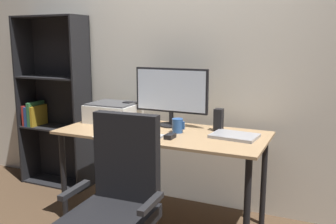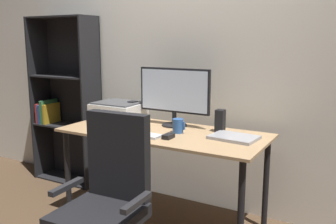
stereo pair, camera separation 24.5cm
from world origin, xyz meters
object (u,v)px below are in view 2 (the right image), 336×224
Objects in this scene: monitor at (174,93)px; laptop at (234,137)px; desk at (163,142)px; bookshelf at (66,102)px; speaker_left at (133,111)px; office_chair at (106,210)px; mouse at (168,136)px; printer at (119,111)px; coffee_mug at (178,126)px; keyboard at (142,135)px; speaker_right at (220,121)px.

monitor is 1.92× the size of laptop.
desk is 0.95× the size of bookshelf.
office_chair is at bearing -63.21° from speaker_left.
mouse is at bearing -19.13° from bookshelf.
printer is (-0.67, 0.31, 0.06)m from mouse.
laptop reaches higher than desk.
desk is 14.77× the size of coffee_mug.
office_chair is at bearing -57.04° from printer.
speaker_left is (-0.40, -0.01, -0.18)m from monitor.
speaker_left is 0.43× the size of printer.
speaker_left reaches higher than laptop.
keyboard is at bearing -107.80° from desk.
bookshelf is at bearing 176.50° from laptop.
speaker_right is (0.44, 0.39, 0.08)m from keyboard.
monitor is (-0.02, 0.21, 0.35)m from desk.
speaker_left is 0.17× the size of office_chair.
speaker_right is at bearing -4.95° from bookshelf.
desk is at bearing -172.18° from coffee_mug.
speaker_left is at bearing 114.13° from office_chair.
laptop is at bearing -8.87° from bookshelf.
desk is 16.35× the size of mouse.
printer is (-0.91, -0.05, -0.00)m from speaker_right.
speaker_left reaches higher than printer.
keyboard is at bearing -138.53° from speaker_right.
keyboard is 3.02× the size of mouse.
monitor is 0.44m from speaker_left.
printer is (-0.11, -0.05, -0.00)m from speaker_left.
bookshelf reaches higher than laptop.
speaker_right is at bearing 43.30° from keyboard.
coffee_mug is at bearing -169.56° from laptop.
monitor reaches higher than keyboard.
speaker_left is (-0.42, 0.20, 0.17)m from desk.
laptop is 0.32× the size of office_chair.
speaker_left reaches higher than keyboard.
printer is at bearing -176.86° from speaker_right.
keyboard is 0.71m from office_chair.
monitor reaches higher than desk.
printer is 0.40× the size of office_chair.
speaker_right is at bearing 3.14° from printer.
speaker_right reaches higher than laptop.
mouse is (0.20, 0.03, 0.01)m from keyboard.
mouse is at bearing -67.25° from monitor.
monitor is at bearing 170.18° from laptop.
keyboard is 0.72× the size of printer.
monitor is at bearing 93.69° from office_chair.
coffee_mug is at bearing -18.81° from speaker_left.
coffee_mug is (0.12, 0.02, 0.14)m from desk.
desk is 0.22m from keyboard.
bookshelf is at bearing 165.42° from desk.
speaker_right is at bearing -1.13° from monitor.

